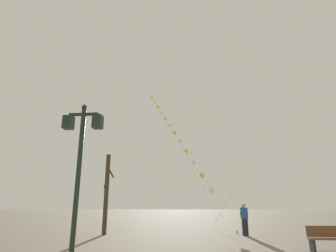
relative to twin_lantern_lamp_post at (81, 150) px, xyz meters
name	(u,v)px	position (x,y,z in m)	size (l,w,h in m)	color
ground_plane	(195,229)	(3.47, 13.24, -3.18)	(160.00, 160.00, 0.00)	#756B5B
twin_lantern_lamp_post	(81,150)	(0.00, 0.00, 0.00)	(1.19, 0.28, 4.59)	#1E2D23
kite_train	(175,133)	(1.75, 19.49, 5.51)	(7.99, 18.14, 16.32)	brown
kite_flyer	(244,218)	(6.17, 8.74, -2.27)	(0.38, 0.62, 1.71)	#1E1E2D
bare_tree	(107,191)	(-1.77, 8.71, -0.76)	(0.63, 1.49, 4.59)	#423323
park_bench	(331,239)	(8.25, 3.46, -2.73)	(1.60, 0.45, 0.89)	brown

